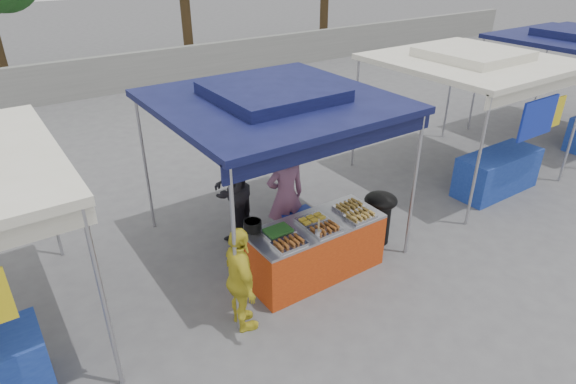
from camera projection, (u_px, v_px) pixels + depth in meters
ground_plane at (310, 269)px, 7.24m from camera, size 80.00×80.00×0.00m
back_wall at (100, 76)px, 14.99m from camera, size 40.00×0.25×1.20m
main_canopy at (273, 100)px, 6.84m from camera, size 3.20×3.20×2.57m
neighbor_stall_right at (483, 105)px, 9.16m from camera, size 3.20×3.20×2.57m
vendor_table at (315, 249)px, 6.97m from camera, size 2.00×0.80×0.85m
food_tray_fl at (289, 244)px, 6.27m from camera, size 0.42×0.30×0.07m
food_tray_fm at (325, 230)px, 6.57m from camera, size 0.42×0.30×0.07m
food_tray_fr at (360, 216)px, 6.89m from camera, size 0.42×0.30×0.07m
food_tray_bl at (278, 232)px, 6.53m from camera, size 0.42×0.30×0.07m
food_tray_bm at (312, 220)px, 6.80m from camera, size 0.42×0.30×0.07m
food_tray_br at (349, 207)px, 7.13m from camera, size 0.42×0.30×0.07m
cooking_pot at (253, 226)px, 6.59m from camera, size 0.25×0.25×0.14m
skewer_cup at (318, 234)px, 6.44m from camera, size 0.09×0.09×0.11m
wok_burner at (380, 213)px, 7.68m from camera, size 0.52×0.52×0.88m
crate_left at (267, 259)px, 7.23m from camera, size 0.44×0.31×0.26m
crate_right at (299, 238)px, 7.69m from camera, size 0.52×0.37×0.31m
crate_stacked at (299, 222)px, 7.55m from camera, size 0.52×0.36×0.31m
vendor_woman at (286, 196)px, 7.47m from camera, size 0.68×0.50×1.73m
helper_man at (230, 188)px, 7.70m from camera, size 1.06×1.04×1.73m
customer_person at (241, 280)px, 5.85m from camera, size 0.49×0.90×1.45m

